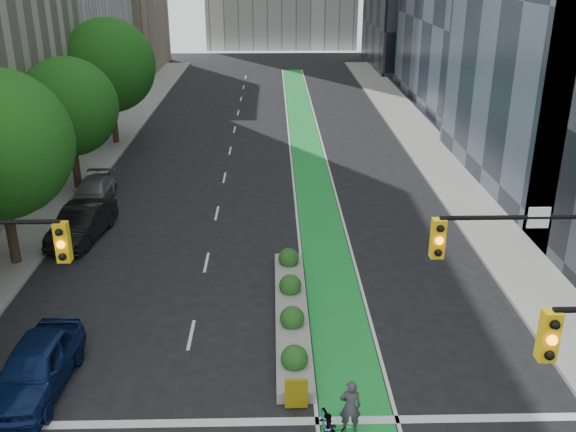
{
  "coord_description": "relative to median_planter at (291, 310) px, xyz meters",
  "views": [
    {
      "loc": [
        0.56,
        -14.17,
        12.84
      ],
      "look_at": [
        1.15,
        10.1,
        3.0
      ],
      "focal_mm": 40.0,
      "sensor_mm": 36.0,
      "label": 1
    }
  ],
  "objects": [
    {
      "name": "median_planter",
      "position": [
        0.0,
        0.0,
        0.0
      ],
      "size": [
        1.2,
        10.26,
        1.1
      ],
      "color": "gray",
      "rests_on": "ground"
    },
    {
      "name": "parked_car_left_near",
      "position": [
        -8.2,
        -4.08,
        0.46
      ],
      "size": [
        2.19,
        4.98,
        1.67
      ],
      "primitive_type": "imported",
      "rotation": [
        0.0,
        0.0,
        -0.05
      ],
      "color": "#0B1945",
      "rests_on": "ground"
    },
    {
      "name": "sidewalk_left",
      "position": [
        -13.0,
        17.96,
        -0.3
      ],
      "size": [
        3.6,
        90.0,
        0.15
      ],
      "primitive_type": "cube",
      "color": "gray",
      "rests_on": "ground"
    },
    {
      "name": "sidewalk_right",
      "position": [
        10.6,
        17.96,
        -0.3
      ],
      "size": [
        3.6,
        90.0,
        0.15
      ],
      "primitive_type": "cube",
      "color": "gray",
      "rests_on": "ground"
    },
    {
      "name": "parked_car_left_mid",
      "position": [
        -9.96,
        7.75,
        0.46
      ],
      "size": [
        2.43,
        5.24,
        1.66
      ],
      "primitive_type": "imported",
      "rotation": [
        0.0,
        0.0,
        -0.14
      ],
      "color": "black",
      "rests_on": "ground"
    },
    {
      "name": "tree_midfar",
      "position": [
        -12.2,
        14.96,
        4.57
      ],
      "size": [
        5.6,
        5.6,
        7.76
      ],
      "color": "black",
      "rests_on": "ground"
    },
    {
      "name": "cyclist",
      "position": [
        1.51,
        -6.27,
        0.49
      ],
      "size": [
        0.64,
        0.42,
        1.73
      ],
      "primitive_type": "imported",
      "rotation": [
        0.0,
        0.0,
        3.13
      ],
      "color": "#3A343E",
      "rests_on": "ground"
    },
    {
      "name": "parked_car_left_far",
      "position": [
        -10.7,
        12.67,
        0.3
      ],
      "size": [
        1.91,
        4.67,
        1.35
      ],
      "primitive_type": "imported",
      "rotation": [
        0.0,
        0.0,
        0.0
      ],
      "color": "slate",
      "rests_on": "ground"
    },
    {
      "name": "tree_far",
      "position": [
        -12.2,
        24.96,
        5.32
      ],
      "size": [
        6.6,
        6.6,
        9.0
      ],
      "color": "black",
      "rests_on": "ground"
    },
    {
      "name": "bicycle",
      "position": [
        0.94,
        -6.88,
        0.17
      ],
      "size": [
        1.11,
        2.18,
        1.09
      ],
      "primitive_type": "imported",
      "rotation": [
        0.0,
        0.0,
        0.2
      ],
      "color": "gray",
      "rests_on": "ground"
    },
    {
      "name": "bike_lane_paint",
      "position": [
        1.8,
        22.96,
        -0.37
      ],
      "size": [
        2.2,
        70.0,
        0.01
      ],
      "primitive_type": "cube",
      "color": "green",
      "rests_on": "ground"
    }
  ]
}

